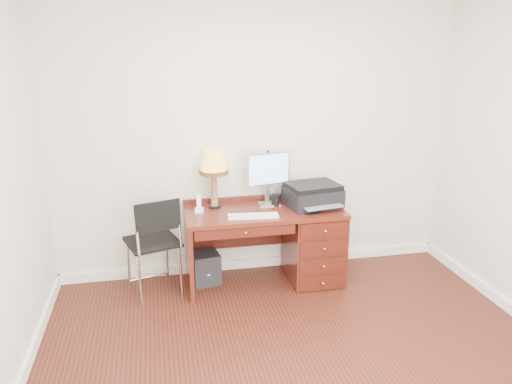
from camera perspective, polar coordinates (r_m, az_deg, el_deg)
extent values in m
plane|color=black|center=(3.90, 5.64, -19.29)|extent=(4.00, 4.00, 0.00)
plane|color=silver|center=(4.93, 0.10, 5.85)|extent=(4.00, 0.00, 4.00)
cube|color=white|center=(5.33, 0.12, -8.04)|extent=(4.00, 0.03, 0.10)
cube|color=#571C12|center=(4.76, 0.96, -2.30)|extent=(1.50, 0.65, 0.04)
cube|color=#571C12|center=(5.02, 6.55, -5.95)|extent=(0.50, 0.61, 0.71)
cube|color=#571C12|center=(4.80, -7.65, -7.09)|extent=(0.04, 0.61, 0.71)
cube|color=#45160D|center=(5.08, -2.43, -4.26)|extent=(0.96, 0.03, 0.39)
cube|color=#45160D|center=(4.46, -1.20, -4.62)|extent=(0.91, 0.03, 0.09)
sphere|color=#BF8C3F|center=(4.73, 7.80, -7.47)|extent=(0.03, 0.03, 0.03)
cube|color=silver|center=(4.92, 1.50, -1.35)|extent=(0.22, 0.18, 0.01)
cube|color=silver|center=(4.93, 1.39, -0.22)|extent=(0.05, 0.03, 0.16)
cube|color=silver|center=(4.84, 1.46, 2.66)|extent=(0.45, 0.12, 0.32)
cube|color=#4C8CF2|center=(4.82, 1.51, 2.60)|extent=(0.41, 0.08, 0.29)
cube|color=white|center=(4.57, -0.32, -2.75)|extent=(0.47, 0.17, 0.02)
cylinder|color=black|center=(4.76, 6.12, -2.09)|extent=(0.24, 0.24, 0.01)
ellipsoid|color=white|center=(4.76, 6.13, -1.82)|extent=(0.11, 0.07, 0.04)
cube|color=black|center=(4.89, 6.49, -0.56)|extent=(0.56, 0.46, 0.18)
cube|color=black|center=(4.85, 6.53, 0.69)|extent=(0.53, 0.44, 0.04)
cylinder|color=black|center=(4.84, -4.74, -1.64)|extent=(0.12, 0.12, 0.02)
cone|color=brown|center=(4.79, -4.80, 0.39)|extent=(0.07, 0.07, 0.34)
cone|color=#F5B14D|center=(4.72, -4.88, 3.57)|extent=(0.27, 0.27, 0.21)
cylinder|color=#593814|center=(4.74, -4.84, 2.33)|extent=(0.28, 0.28, 0.04)
cube|color=white|center=(4.73, -6.51, -2.08)|extent=(0.09, 0.09, 0.04)
cube|color=white|center=(4.70, -6.54, -1.11)|extent=(0.05, 0.06, 0.14)
cylinder|color=black|center=(4.88, 2.27, -0.90)|extent=(0.09, 0.09, 0.11)
cube|color=black|center=(4.75, -11.74, -5.59)|extent=(0.56, 0.56, 0.03)
cube|color=black|center=(4.44, -11.96, -2.86)|extent=(0.40, 0.15, 0.27)
cylinder|color=silver|center=(5.03, -13.78, -7.56)|extent=(0.02, 0.02, 0.51)
cylinder|color=silver|center=(5.03, -9.38, -7.31)|extent=(0.02, 0.02, 0.51)
cylinder|color=silver|center=(4.68, -13.91, -9.48)|extent=(0.02, 0.02, 0.51)
cylinder|color=silver|center=(4.68, -9.15, -9.22)|extent=(0.02, 0.02, 0.51)
cylinder|color=silver|center=(4.47, -14.35, -4.09)|extent=(0.02, 0.02, 0.45)
cylinder|color=silver|center=(4.47, -9.43, -3.80)|extent=(0.02, 0.02, 0.45)
cube|color=black|center=(4.99, -5.85, -8.58)|extent=(0.30, 0.30, 0.31)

